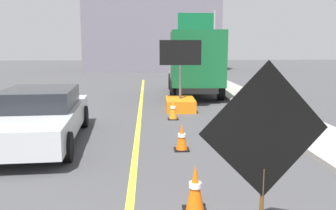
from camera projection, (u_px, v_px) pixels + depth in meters
lane_center_stripe at (135, 153)px, 8.35m from camera, size 0.14×36.00×0.01m
roadwork_sign at (265, 134)px, 4.17m from camera, size 1.61×0.29×2.33m
arrow_board_trailer at (180, 98)px, 13.93m from camera, size 1.60×1.83×2.70m
box_truck at (194, 61)px, 18.02m from camera, size 2.74×6.67×3.16m
pickup_car at (39, 116)px, 9.25m from camera, size 2.39×5.24×1.38m
highway_guide_sign at (204, 33)px, 25.84m from camera, size 2.79×0.28×5.00m
far_building_block at (152, 22)px, 36.11m from camera, size 13.08×6.67×9.77m
traffic_cone_near_sign at (195, 189)px, 5.37m from camera, size 0.36×0.36×0.75m
traffic_cone_mid_lane at (182, 137)px, 8.56m from camera, size 0.36×0.36×0.65m
traffic_cone_far_lane at (173, 109)px, 12.15m from camera, size 0.36×0.36×0.73m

